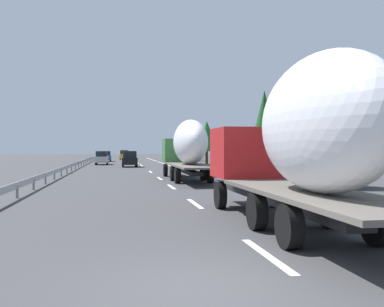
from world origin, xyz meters
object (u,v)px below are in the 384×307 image
object	(u,v)px
truck_trailing	(300,138)
car_yellow_coupe	(124,155)
car_blue_sedan	(106,156)
car_black_suv	(130,159)
road_sign	(195,148)
truck_lead	(187,147)
car_silver_hatch	(102,158)

from	to	relation	value
truck_trailing	car_yellow_coupe	world-z (taller)	truck_trailing
truck_trailing	car_blue_sedan	bearing A→B (deg)	6.00
car_black_suv	road_sign	distance (m)	11.48
truck_lead	car_yellow_coupe	bearing A→B (deg)	3.48
car_blue_sedan	road_sign	world-z (taller)	road_sign
car_blue_sedan	car_black_suv	world-z (taller)	car_black_suv
car_yellow_coupe	road_sign	size ratio (longest dim) A/B	1.34
car_black_suv	car_blue_sedan	bearing A→B (deg)	8.54
truck_lead	car_blue_sedan	size ratio (longest dim) A/B	3.30
road_sign	car_yellow_coupe	bearing A→B (deg)	8.45
car_blue_sedan	car_yellow_coupe	bearing A→B (deg)	-15.13
car_yellow_coupe	car_silver_hatch	bearing A→B (deg)	172.66
truck_trailing	car_blue_sedan	xyz separation A→B (m)	(67.22, 7.06, -1.67)
car_yellow_coupe	car_black_suv	bearing A→B (deg)	-179.82
road_sign	car_blue_sedan	bearing A→B (deg)	17.22
car_silver_hatch	truck_trailing	bearing A→B (deg)	-172.13
car_silver_hatch	car_black_suv	bearing A→B (deg)	-156.56
truck_lead	car_black_suv	bearing A→B (deg)	8.47
car_silver_hatch	car_black_suv	size ratio (longest dim) A/B	1.13
car_blue_sedan	car_black_suv	bearing A→B (deg)	-171.46
truck_trailing	road_sign	xyz separation A→B (m)	(34.43, -3.10, -0.20)
car_silver_hatch	car_yellow_coupe	xyz separation A→B (m)	(27.67, -3.57, 0.01)
car_silver_hatch	car_black_suv	distance (m)	9.25
truck_trailing	car_blue_sedan	world-z (taller)	truck_trailing
truck_trailing	car_black_suv	world-z (taller)	truck_trailing
car_silver_hatch	car_yellow_coupe	bearing A→B (deg)	-7.34
car_yellow_coupe	car_black_suv	xyz separation A→B (m)	(-36.16, -0.11, 0.02)
car_yellow_coupe	car_black_suv	size ratio (longest dim) A/B	1.13
truck_trailing	car_silver_hatch	distance (m)	52.71
truck_lead	car_black_suv	world-z (taller)	truck_lead
truck_lead	car_silver_hatch	size ratio (longest dim) A/B	2.98
car_blue_sedan	car_yellow_coupe	distance (m)	13.09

